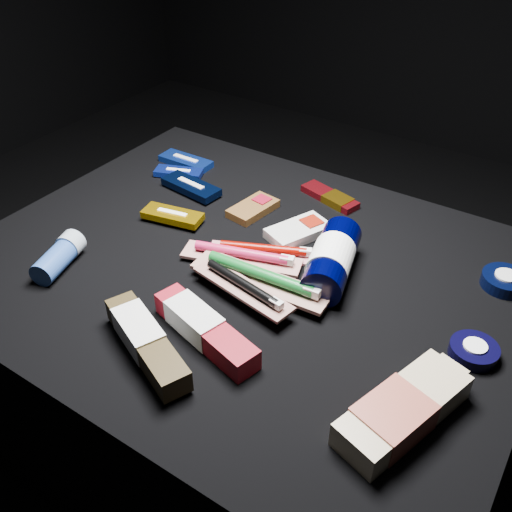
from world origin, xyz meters
The scene contains 20 objects.
ground centered at (0.00, 0.00, 0.00)m, with size 3.00×3.00×0.00m, color black.
cloth_table centered at (0.00, 0.00, 0.20)m, with size 0.98×0.78×0.40m, color black.
luna_bar_0 centered at (-0.33, 0.24, 0.41)m, with size 0.13×0.05×0.02m.
luna_bar_1 centered at (-0.31, 0.19, 0.41)m, with size 0.11×0.08×0.01m.
luna_bar_2 centered at (-0.24, 0.15, 0.41)m, with size 0.14×0.07×0.02m.
luna_bar_3 centered at (-0.20, 0.04, 0.41)m, with size 0.13×0.07×0.02m.
clif_bar_0 centered at (-0.09, 0.16, 0.41)m, with size 0.07×0.11×0.02m.
clif_bar_1 centered at (0.03, 0.14, 0.41)m, with size 0.11×0.14×0.02m.
power_bar centered at (0.03, 0.28, 0.41)m, with size 0.14×0.07×0.02m.
lotion_bottle centered at (0.14, 0.06, 0.44)m, with size 0.11×0.23×0.07m.
cream_tin_upper centered at (0.40, 0.19, 0.41)m, with size 0.08×0.08×0.02m.
cream_tin_lower centered at (0.40, 0.00, 0.41)m, with size 0.07×0.07×0.02m.
bodywash_bottle centered at (0.36, -0.17, 0.42)m, with size 0.13×0.22×0.04m.
deodorant_stick centered at (-0.27, -0.18, 0.42)m, with size 0.07×0.12×0.05m.
toothbrush_pack_0 centered at (0.01, 0.04, 0.41)m, with size 0.20×0.12×0.02m.
toothbrush_pack_1 centered at (-0.01, 0.00, 0.42)m, with size 0.22×0.11×0.02m.
toothbrush_pack_2 centered at (0.06, -0.04, 0.42)m, with size 0.25×0.07×0.03m.
toothbrush_pack_3 centered at (0.05, -0.08, 0.43)m, with size 0.20×0.08×0.02m.
toothpaste_carton_red centered at (0.04, -0.18, 0.42)m, with size 0.21×0.10×0.04m.
toothpaste_carton_green centered at (-0.01, -0.26, 0.42)m, with size 0.20×0.12×0.04m.
Camera 1 is at (0.46, -0.66, 1.02)m, focal length 40.00 mm.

